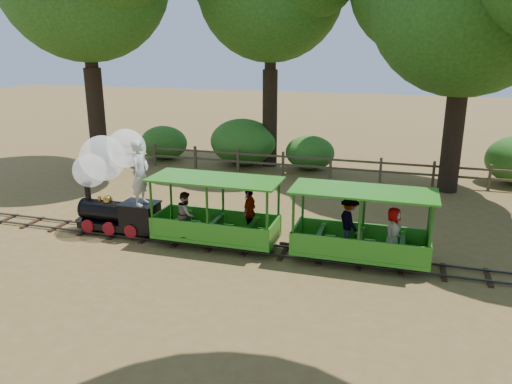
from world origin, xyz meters
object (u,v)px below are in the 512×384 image
(carriage_front, at_px, (216,219))
(carriage_rear, at_px, (362,232))
(locomotive, at_px, (112,174))
(fence, at_px, (306,163))

(carriage_front, height_order, carriage_rear, same)
(locomotive, xyz_separation_m, carriage_front, (3.21, -0.10, -0.97))
(locomotive, xyz_separation_m, fence, (4.08, 7.94, -1.20))
(carriage_front, distance_m, fence, 8.09)
(locomotive, bearing_deg, carriage_rear, -0.08)
(carriage_front, relative_size, carriage_rear, 1.00)
(carriage_rear, distance_m, fence, 8.50)
(locomotive, relative_size, fence, 0.17)
(fence, bearing_deg, carriage_front, -96.19)
(fence, bearing_deg, locomotive, -117.20)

